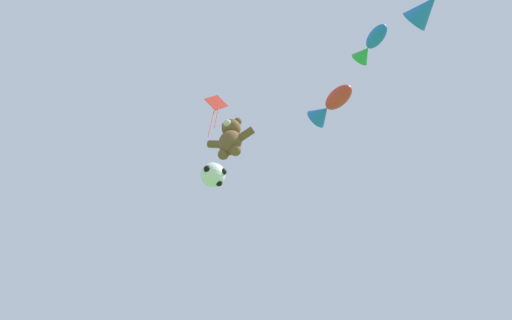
% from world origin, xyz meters
% --- Properties ---
extents(teddy_bear_kite, '(1.91, 0.84, 1.94)m').
position_xyz_m(teddy_bear_kite, '(-0.09, 4.45, 10.81)').
color(teddy_bear_kite, brown).
extents(soccer_ball_kite, '(0.92, 0.92, 0.85)m').
position_xyz_m(soccer_ball_kite, '(-0.58, 4.34, 9.07)').
color(soccer_ball_kite, white).
extents(fish_kite_crimson, '(2.15, 1.77, 0.93)m').
position_xyz_m(fish_kite_crimson, '(3.54, 6.06, 12.81)').
color(fish_kite_crimson, red).
extents(fish_kite_cobalt, '(1.46, 1.40, 0.66)m').
position_xyz_m(fish_kite_cobalt, '(5.52, 4.02, 12.76)').
color(fish_kite_cobalt, blue).
extents(diamond_kite, '(0.79, 0.76, 2.69)m').
position_xyz_m(diamond_kite, '(-0.93, 4.46, 13.21)').
color(diamond_kite, red).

